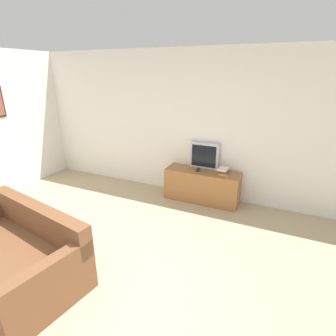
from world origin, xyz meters
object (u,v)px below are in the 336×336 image
tv_stand (202,186)px  television (204,156)px  book_stack (224,171)px  remote_on_stand (198,170)px  couch (14,257)px

tv_stand → television: 0.54m
tv_stand → book_stack: bearing=1.5°
tv_stand → remote_on_stand: bearing=178.4°
book_stack → remote_on_stand: 0.46m
television → book_stack: 0.46m
couch → remote_on_stand: 2.99m
book_stack → tv_stand: bearing=-178.5°
couch → book_stack: (1.71, 2.71, 0.36)m
tv_stand → television: bearing=101.2°
couch → remote_on_stand: couch is taller
book_stack → television: bearing=158.6°
couch → book_stack: couch is taller
television → couch: size_ratio=0.28×
remote_on_stand → tv_stand: bearing=-1.6°
television → couch: bearing=-114.6°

